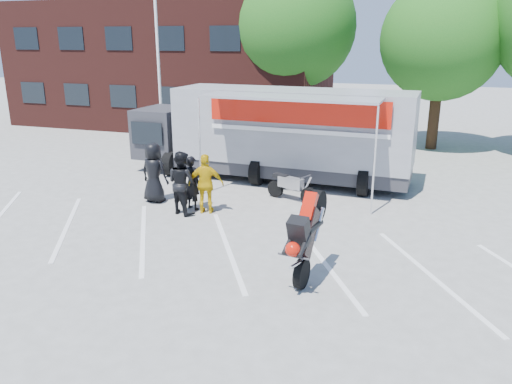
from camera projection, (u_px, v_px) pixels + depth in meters
The scene contains 13 objects.
ground at pixel (204, 263), 11.57m from camera, with size 100.00×100.00×0.00m, color #9C9C97.
parking_bay_lines at pixel (220, 247), 12.47m from camera, with size 18.00×5.00×0.01m, color white.
office_building at pixel (173, 65), 29.89m from camera, with size 18.00×8.00×7.00m, color #431A15.
flagpole at pixel (162, 37), 21.04m from camera, with size 1.61×0.12×8.00m.
tree_left at pixel (295, 27), 25.04m from camera, with size 6.12×6.12×8.64m.
tree_mid at pixel (442, 40), 22.19m from camera, with size 5.44×5.44×7.68m.
transporter_truck at pixel (278, 179), 18.55m from camera, with size 10.33×4.98×3.29m, color #9A9CA2, non-canonical shape.
parked_motorcycle at pixel (292, 201), 16.02m from camera, with size 0.64×1.91×1.00m, color #A6A5AA, non-canonical shape.
stunt_bike_rider at pixel (313, 274), 11.02m from camera, with size 0.85×1.81×2.13m, color black, non-canonical shape.
spectator_leather_a at pixel (154, 173), 15.68m from camera, with size 0.93×0.61×1.91m, color black.
spectator_leather_b at pixel (192, 183), 15.02m from camera, with size 0.60×0.40×1.66m, color black.
spectator_leather_c at pixel (182, 183), 14.62m from camera, with size 0.92×0.71×1.88m, color black.
spectator_hivis at pixel (206, 184), 14.67m from camera, with size 1.05×0.44×1.79m, color gold.
Camera 1 is at (4.51, -9.64, 4.98)m, focal length 35.00 mm.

